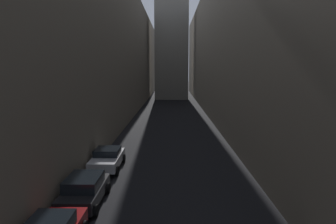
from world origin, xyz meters
The scene contains 5 objects.
ground_plane centered at (0.00, 48.00, 0.00)m, with size 264.00×264.00×0.00m, color black.
building_block_left centered at (-10.67, 50.00, 9.66)m, with size 10.34×108.00×19.32m, color #756B5B.
building_block_right centered at (12.49, 50.00, 10.11)m, with size 13.97×108.00×20.21m, color #756B5B.
parked_car_left_third centered at (-4.40, 17.07, 0.79)m, with size 2.05×4.31×1.51m.
parked_car_left_far centered at (-4.40, 23.01, 0.76)m, with size 2.06×4.38×1.45m.
Camera 1 is at (0.18, 1.18, 7.02)m, focal length 34.14 mm.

